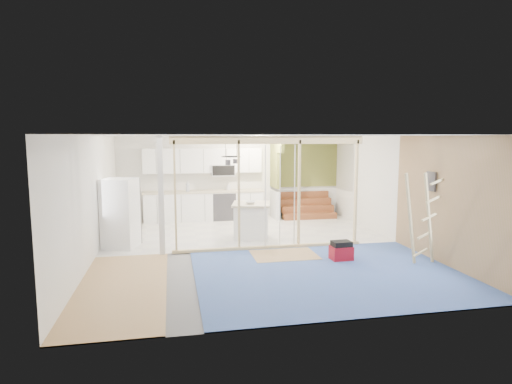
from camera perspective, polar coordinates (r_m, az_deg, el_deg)
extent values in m
cube|color=slate|center=(9.88, 0.05, -7.71)|extent=(7.00, 8.00, 0.01)
cube|color=silver|center=(9.54, 0.05, 7.55)|extent=(7.00, 8.00, 0.01)
cube|color=white|center=(13.54, -3.28, 1.98)|extent=(7.00, 0.01, 2.60)
cube|color=white|center=(5.81, 7.87, -5.32)|extent=(7.00, 0.01, 2.60)
cube|color=white|center=(9.57, -20.95, -0.74)|extent=(0.01, 8.00, 2.60)
cube|color=white|center=(10.86, 18.47, 0.27)|extent=(0.01, 8.00, 2.60)
cube|color=silver|center=(11.79, -1.87, -5.18)|extent=(7.00, 4.00, 0.02)
cube|color=#405A9C|center=(8.30, 9.75, -10.71)|extent=(5.00, 4.00, 0.02)
cube|color=tan|center=(7.83, -17.45, -12.06)|extent=(1.50, 4.00, 0.02)
cube|color=tan|center=(9.42, 3.79, -8.36)|extent=(1.40, 1.00, 0.01)
cube|color=#D8BD84|center=(9.60, 1.82, 6.95)|extent=(4.40, 0.09, 0.18)
cube|color=#D8BD84|center=(9.93, 1.76, -7.34)|extent=(4.40, 0.09, 0.06)
cube|color=silver|center=(9.44, -12.55, -0.54)|extent=(0.12, 0.14, 2.60)
cube|color=#D8BD84|center=(9.44, -10.73, -0.49)|extent=(0.04, 0.09, 2.40)
cube|color=#D8BD84|center=(9.55, -2.30, -0.28)|extent=(0.05, 0.09, 2.40)
cube|color=#D8BD84|center=(9.86, 5.75, -0.06)|extent=(0.04, 0.09, 2.40)
cube|color=#D8BD84|center=(10.36, 13.18, 0.13)|extent=(0.04, 0.09, 2.40)
cylinder|color=silver|center=(9.64, 1.25, -0.68)|extent=(0.02, 0.02, 2.35)
cylinder|color=silver|center=(9.87, 5.16, -0.52)|extent=(0.02, 0.02, 2.35)
cylinder|color=silver|center=(9.75, 3.22, -0.60)|extent=(0.02, 0.02, 2.35)
cube|color=white|center=(13.26, -6.93, -1.93)|extent=(3.60, 0.60, 0.88)
cube|color=beige|center=(13.19, -6.96, 0.06)|extent=(3.66, 0.64, 0.05)
cube|color=white|center=(12.21, -17.36, -3.02)|extent=(0.60, 1.60, 0.88)
cube|color=beige|center=(12.14, -17.45, -0.86)|extent=(0.64, 1.64, 0.05)
cube|color=white|center=(13.23, -7.07, 4.19)|extent=(3.60, 0.34, 0.75)
cube|color=silver|center=(13.26, -4.44, 2.94)|extent=(0.72, 0.38, 0.36)
cube|color=black|center=(13.08, -4.34, 2.87)|extent=(0.68, 0.02, 0.30)
cube|color=olive|center=(13.31, 2.54, 4.05)|extent=(0.10, 0.90, 1.60)
cube|color=silver|center=(13.45, 2.50, -1.70)|extent=(0.10, 0.90, 0.90)
cube|color=olive|center=(12.61, 3.32, 6.36)|extent=(0.10, 0.50, 0.50)
cube|color=olive|center=(14.01, 6.51, 3.97)|extent=(2.20, 0.04, 1.60)
cube|color=silver|center=(14.15, 6.43, -1.29)|extent=(2.20, 0.04, 0.90)
cube|color=brown|center=(13.47, 7.20, -3.25)|extent=(1.70, 0.26, 0.20)
cube|color=brown|center=(13.68, 6.87, -2.24)|extent=(1.70, 0.26, 0.20)
cube|color=brown|center=(13.89, 6.55, -1.25)|extent=(1.70, 0.26, 0.20)
cube|color=brown|center=(14.11, 6.24, -0.29)|extent=(1.70, 0.26, 0.20)
torus|color=black|center=(11.37, -3.33, 4.74)|extent=(0.52, 0.52, 0.02)
cylinder|color=black|center=(11.34, -4.09, 5.99)|extent=(0.01, 0.01, 0.50)
cylinder|color=black|center=(11.39, -2.59, 6.00)|extent=(0.01, 0.01, 0.50)
cylinder|color=#3D3D42|center=(11.27, -3.76, 3.95)|extent=(0.14, 0.14, 0.14)
cylinder|color=#3D3D42|center=(11.49, -2.80, 4.12)|extent=(0.12, 0.12, 0.12)
cube|color=#A37558|center=(9.18, 24.54, -1.25)|extent=(0.02, 4.00, 2.60)
cube|color=#3D3D42|center=(9.60, 22.32, 1.32)|extent=(0.04, 0.30, 0.40)
cylinder|color=#FFEABF|center=(12.78, 3.59, 7.22)|extent=(0.32, 0.32, 0.08)
cube|color=white|center=(10.34, -17.65, -2.77)|extent=(0.87, 0.85, 1.62)
cube|color=#3D3D42|center=(10.31, -15.76, -2.73)|extent=(0.21, 0.63, 1.59)
cube|color=white|center=(10.85, -0.62, -4.05)|extent=(1.00, 1.00, 0.84)
cube|color=beige|center=(10.77, -0.63, -1.63)|extent=(1.12, 1.12, 0.05)
imported|color=white|center=(10.65, -0.76, -1.42)|extent=(0.30, 0.30, 0.06)
imported|color=#A8AFBB|center=(13.05, -9.09, 0.80)|extent=(0.14, 0.14, 0.34)
imported|color=silver|center=(13.35, -3.70, 0.75)|extent=(0.12, 0.12, 0.21)
cube|color=maroon|center=(9.20, 11.29, -8.01)|extent=(0.45, 0.34, 0.30)
cube|color=black|center=(9.15, 11.32, -6.77)|extent=(0.40, 0.30, 0.11)
cube|color=tan|center=(9.01, 19.89, -3.44)|extent=(0.43, 0.21, 1.86)
cube|color=tan|center=(9.23, 22.07, -3.30)|extent=(0.43, 0.21, 1.86)
cube|color=tan|center=(9.30, 21.07, -7.54)|extent=(0.43, 0.21, 0.12)
cube|color=tan|center=(9.25, 21.57, -5.35)|extent=(0.43, 0.21, 0.12)
cube|color=tan|center=(9.23, 22.06, -3.14)|extent=(0.43, 0.21, 0.12)
cube|color=tan|center=(9.21, 22.56, -0.92)|extent=(0.43, 0.21, 0.12)
cube|color=tan|center=(9.21, 23.05, 1.30)|extent=(0.43, 0.21, 0.12)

